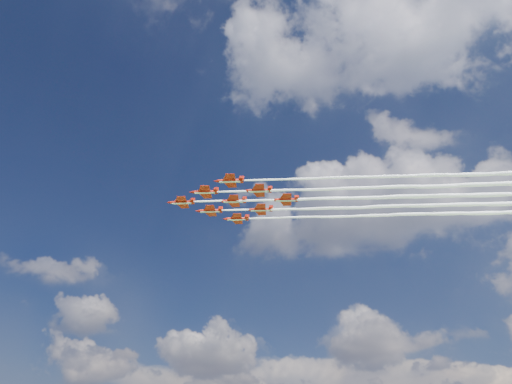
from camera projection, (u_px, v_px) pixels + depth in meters
jet_lead at (352, 198)px, 172.55m from camera, size 116.76×50.35×2.50m
jet_row2_port at (382, 187)px, 166.33m from camera, size 116.76×50.35×2.50m
jet_row2_starb at (375, 207)px, 177.98m from camera, size 116.76×50.35×2.50m
jet_row3_port at (414, 176)px, 160.10m from camera, size 116.76×50.35×2.50m
jet_row3_centre at (405, 197)px, 171.75m from camera, size 116.76×50.35×2.50m
jet_row3_starb at (398, 215)px, 183.41m from camera, size 116.76×50.35×2.50m
jet_row4_port at (437, 186)px, 165.53m from camera, size 116.76×50.35×2.50m
jet_row4_starb at (427, 205)px, 177.18m from camera, size 116.76×50.35×2.50m
jet_tail at (459, 195)px, 170.95m from camera, size 116.76×50.35×2.50m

